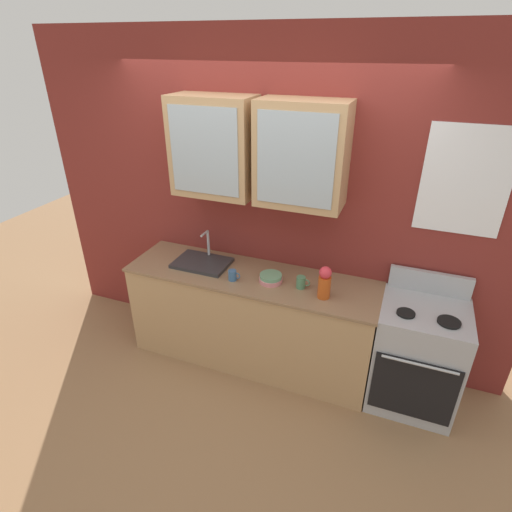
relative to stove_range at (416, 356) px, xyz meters
name	(u,v)px	position (x,y,z in m)	size (l,w,h in m)	color
ground_plane	(251,356)	(-1.40, 0.00, -0.45)	(10.00, 10.00, 0.00)	#936B47
back_wall_unit	(264,194)	(-1.39, 0.30, 1.05)	(4.27, 0.45, 2.76)	maroon
counter	(251,318)	(-1.40, 0.00, -0.01)	(2.16, 0.61, 0.88)	tan
stove_range	(416,356)	(0.00, 0.00, 0.00)	(0.64, 0.62, 1.06)	#ADAFB5
sink_faucet	(202,262)	(-1.87, 0.03, 0.45)	(0.48, 0.34, 0.28)	#2D2D30
bowl_stack	(271,278)	(-1.20, -0.03, 0.47)	(0.19, 0.19, 0.07)	#D87F84
vase	(325,282)	(-0.75, -0.10, 0.57)	(0.10, 0.10, 0.26)	#BF4C19
cup_near_sink	(233,275)	(-1.50, -0.12, 0.48)	(0.10, 0.07, 0.09)	#38608C
cup_near_bowls	(301,282)	(-0.95, -0.03, 0.48)	(0.11, 0.07, 0.10)	#4C7F59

